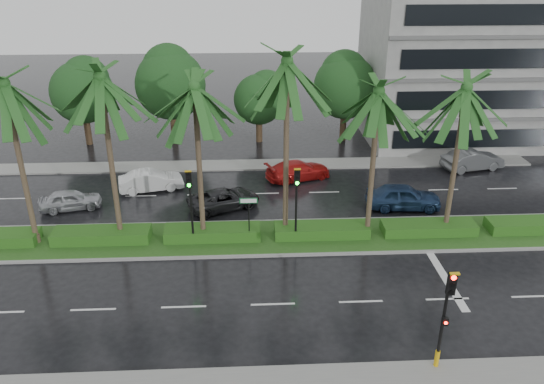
{
  "coord_description": "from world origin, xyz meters",
  "views": [
    {
      "loc": [
        -1.01,
        -24.6,
        14.5
      ],
      "look_at": [
        0.28,
        1.5,
        2.6
      ],
      "focal_mm": 35.0,
      "sensor_mm": 36.0,
      "label": 1
    }
  ],
  "objects_px": {
    "car_darkgrey": "(224,199)",
    "street_sign": "(249,209)",
    "car_grey": "(473,160)",
    "car_blue": "(403,197)",
    "car_silver": "(70,200)",
    "signal_near": "(445,316)",
    "car_white": "(151,181)",
    "car_red": "(298,170)",
    "signal_median_left": "(190,196)"
  },
  "relations": [
    {
      "from": "car_red",
      "to": "signal_median_left",
      "type": "bearing_deg",
      "value": 124.18
    },
    {
      "from": "street_sign",
      "to": "car_grey",
      "type": "distance_m",
      "value": 19.15
    },
    {
      "from": "car_white",
      "to": "car_blue",
      "type": "xyz_separation_m",
      "value": [
        15.92,
        -3.48,
        0.08
      ]
    },
    {
      "from": "signal_median_left",
      "to": "car_red",
      "type": "bearing_deg",
      "value": 54.28
    },
    {
      "from": "car_white",
      "to": "street_sign",
      "type": "bearing_deg",
      "value": -153.1
    },
    {
      "from": "car_red",
      "to": "car_blue",
      "type": "bearing_deg",
      "value": -149.16
    },
    {
      "from": "car_darkgrey",
      "to": "street_sign",
      "type": "bearing_deg",
      "value": 174.67
    },
    {
      "from": "car_silver",
      "to": "car_white",
      "type": "distance_m",
      "value": 5.2
    },
    {
      "from": "signal_median_left",
      "to": "car_red",
      "type": "distance_m",
      "value": 11.35
    },
    {
      "from": "car_darkgrey",
      "to": "car_grey",
      "type": "relative_size",
      "value": 0.99
    },
    {
      "from": "car_blue",
      "to": "car_darkgrey",
      "type": "bearing_deg",
      "value": 91.25
    },
    {
      "from": "car_darkgrey",
      "to": "car_red",
      "type": "xyz_separation_m",
      "value": [
        5.0,
        4.33,
        0.05
      ]
    },
    {
      "from": "street_sign",
      "to": "car_blue",
      "type": "relative_size",
      "value": 0.57
    },
    {
      "from": "car_darkgrey",
      "to": "car_red",
      "type": "bearing_deg",
      "value": -73.05
    },
    {
      "from": "car_darkgrey",
      "to": "signal_near",
      "type": "bearing_deg",
      "value": -173.3
    },
    {
      "from": "car_red",
      "to": "car_grey",
      "type": "distance_m",
      "value": 12.84
    },
    {
      "from": "car_grey",
      "to": "car_blue",
      "type": "bearing_deg",
      "value": 118.84
    },
    {
      "from": "signal_near",
      "to": "street_sign",
      "type": "height_order",
      "value": "signal_near"
    },
    {
      "from": "signal_near",
      "to": "car_darkgrey",
      "type": "distance_m",
      "value": 16.81
    },
    {
      "from": "signal_median_left",
      "to": "car_silver",
      "type": "relative_size",
      "value": 1.19
    },
    {
      "from": "street_sign",
      "to": "car_red",
      "type": "bearing_deg",
      "value": 68.48
    },
    {
      "from": "signal_median_left",
      "to": "car_red",
      "type": "xyz_separation_m",
      "value": [
        6.48,
        9.01,
        -2.34
      ]
    },
    {
      "from": "car_white",
      "to": "car_red",
      "type": "bearing_deg",
      "value": -95.85
    },
    {
      "from": "street_sign",
      "to": "car_white",
      "type": "bearing_deg",
      "value": 130.81
    },
    {
      "from": "street_sign",
      "to": "car_silver",
      "type": "distance_m",
      "value": 12.03
    },
    {
      "from": "street_sign",
      "to": "signal_near",
      "type": "bearing_deg",
      "value": -54.66
    },
    {
      "from": "car_darkgrey",
      "to": "car_white",
      "type": "bearing_deg",
      "value": 35.2
    },
    {
      "from": "street_sign",
      "to": "car_white",
      "type": "distance_m",
      "value": 9.92
    },
    {
      "from": "car_blue",
      "to": "car_grey",
      "type": "bearing_deg",
      "value": -44.1
    },
    {
      "from": "signal_median_left",
      "to": "car_grey",
      "type": "distance_m",
      "value": 21.91
    },
    {
      "from": "car_red",
      "to": "car_grey",
      "type": "bearing_deg",
      "value": -104.89
    },
    {
      "from": "car_white",
      "to": "car_darkgrey",
      "type": "xyz_separation_m",
      "value": [
        4.9,
        -2.93,
        -0.07
      ]
    },
    {
      "from": "car_blue",
      "to": "car_white",
      "type": "bearing_deg",
      "value": 81.79
    },
    {
      "from": "street_sign",
      "to": "car_red",
      "type": "distance_m",
      "value": 9.61
    },
    {
      "from": "car_silver",
      "to": "car_white",
      "type": "height_order",
      "value": "car_white"
    },
    {
      "from": "car_grey",
      "to": "car_white",
      "type": "bearing_deg",
      "value": 83.53
    },
    {
      "from": "car_silver",
      "to": "car_grey",
      "type": "distance_m",
      "value": 27.68
    },
    {
      "from": "car_blue",
      "to": "car_grey",
      "type": "distance_m",
      "value": 9.08
    },
    {
      "from": "car_silver",
      "to": "car_red",
      "type": "relative_size",
      "value": 0.8
    },
    {
      "from": "signal_median_left",
      "to": "car_blue",
      "type": "bearing_deg",
      "value": 18.29
    },
    {
      "from": "car_silver",
      "to": "car_grey",
      "type": "xyz_separation_m",
      "value": [
        27.19,
        5.18,
        0.12
      ]
    },
    {
      "from": "car_silver",
      "to": "car_darkgrey",
      "type": "relative_size",
      "value": 0.83
    },
    {
      "from": "car_white",
      "to": "signal_near",
      "type": "bearing_deg",
      "value": -156.12
    },
    {
      "from": "car_red",
      "to": "car_blue",
      "type": "relative_size",
      "value": 1.01
    },
    {
      "from": "signal_near",
      "to": "car_blue",
      "type": "relative_size",
      "value": 0.96
    },
    {
      "from": "signal_near",
      "to": "car_white",
      "type": "bearing_deg",
      "value": 127.79
    },
    {
      "from": "signal_near",
      "to": "street_sign",
      "type": "xyz_separation_m",
      "value": [
        -7.0,
        9.87,
        -0.38
      ]
    },
    {
      "from": "car_darkgrey",
      "to": "car_blue",
      "type": "xyz_separation_m",
      "value": [
        11.02,
        -0.55,
        0.16
      ]
    },
    {
      "from": "car_blue",
      "to": "car_grey",
      "type": "xyz_separation_m",
      "value": [
        6.77,
        6.05,
        -0.03
      ]
    },
    {
      "from": "car_darkgrey",
      "to": "car_red",
      "type": "height_order",
      "value": "car_red"
    }
  ]
}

